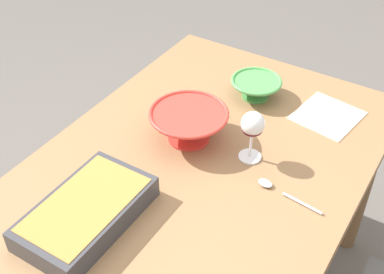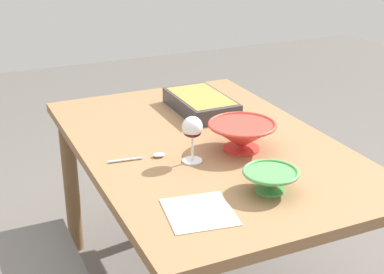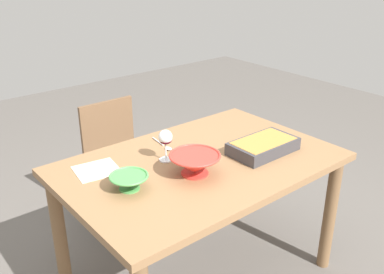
# 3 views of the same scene
# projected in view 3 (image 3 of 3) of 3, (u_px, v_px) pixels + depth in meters

# --- Properties ---
(dining_table) EXTENTS (1.40, 0.92, 0.74)m
(dining_table) POSITION_uv_depth(u_px,v_px,m) (200.00, 178.00, 2.24)
(dining_table) COLOR olive
(dining_table) RESTS_ON ground_plane
(chair) EXTENTS (0.41, 0.43, 0.82)m
(chair) POSITION_uv_depth(u_px,v_px,m) (119.00, 158.00, 2.88)
(chair) COLOR #595959
(chair) RESTS_ON ground_plane
(wine_glass) EXTENTS (0.07, 0.07, 0.17)m
(wine_glass) POSITION_uv_depth(u_px,v_px,m) (165.00, 139.00, 2.16)
(wine_glass) COLOR white
(wine_glass) RESTS_ON dining_table
(casserole_dish) EXTENTS (0.36, 0.21, 0.07)m
(casserole_dish) POSITION_uv_depth(u_px,v_px,m) (263.00, 146.00, 2.28)
(casserole_dish) COLOR #38383D
(casserole_dish) RESTS_ON dining_table
(mixing_bowl) EXTENTS (0.18, 0.18, 0.07)m
(mixing_bowl) POSITION_uv_depth(u_px,v_px,m) (129.00, 181.00, 1.92)
(mixing_bowl) COLOR #4C994C
(mixing_bowl) RESTS_ON dining_table
(small_bowl) EXTENTS (0.25, 0.25, 0.10)m
(small_bowl) POSITION_uv_depth(u_px,v_px,m) (195.00, 163.00, 2.05)
(small_bowl) COLOR red
(small_bowl) RESTS_ON dining_table
(serving_spoon) EXTENTS (0.04, 0.20, 0.01)m
(serving_spoon) POSITION_uv_depth(u_px,v_px,m) (165.00, 146.00, 2.34)
(serving_spoon) COLOR silver
(serving_spoon) RESTS_ON dining_table
(napkin) EXTENTS (0.23, 0.22, 0.00)m
(napkin) POSITION_uv_depth(u_px,v_px,m) (97.00, 170.00, 2.11)
(napkin) COLOR beige
(napkin) RESTS_ON dining_table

